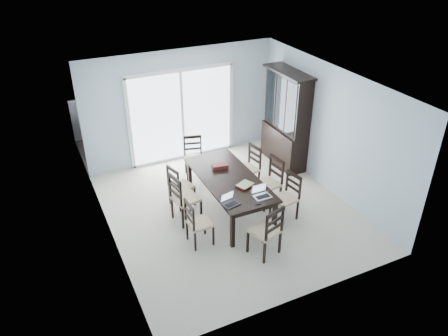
{
  "coord_description": "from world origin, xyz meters",
  "views": [
    {
      "loc": [
        -3.1,
        -6.33,
        5.0
      ],
      "look_at": [
        -0.11,
        0.0,
        0.99
      ],
      "focal_mm": 35.0,
      "sensor_mm": 36.0,
      "label": 1
    }
  ],
  "objects": [
    {
      "name": "floor",
      "position": [
        0.0,
        0.0,
        0.0
      ],
      "size": [
        5.0,
        5.0,
        0.0
      ],
      "primitive_type": "plane",
      "color": "beige",
      "rests_on": "ground"
    },
    {
      "name": "ceiling",
      "position": [
        0.0,
        0.0,
        2.6
      ],
      "size": [
        5.0,
        5.0,
        0.0
      ],
      "primitive_type": "plane",
      "rotation": [
        3.14,
        0.0,
        0.0
      ],
      "color": "white",
      "rests_on": "back_wall"
    },
    {
      "name": "back_wall",
      "position": [
        0.0,
        2.5,
        1.3
      ],
      "size": [
        4.5,
        0.02,
        2.6
      ],
      "primitive_type": "cube",
      "color": "#A9BDCA",
      "rests_on": "floor"
    },
    {
      "name": "wall_left",
      "position": [
        -2.25,
        0.0,
        1.3
      ],
      "size": [
        0.02,
        5.0,
        2.6
      ],
      "primitive_type": "cube",
      "color": "#A9BDCA",
      "rests_on": "floor"
    },
    {
      "name": "wall_right",
      "position": [
        2.25,
        0.0,
        1.3
      ],
      "size": [
        0.02,
        5.0,
        2.6
      ],
      "primitive_type": "cube",
      "color": "#A9BDCA",
      "rests_on": "floor"
    },
    {
      "name": "balcony",
      "position": [
        0.0,
        3.5,
        -0.05
      ],
      "size": [
        4.5,
        2.0,
        0.1
      ],
      "primitive_type": "cube",
      "color": "gray",
      "rests_on": "ground"
    },
    {
      "name": "railing",
      "position": [
        0.0,
        4.5,
        0.55
      ],
      "size": [
        4.5,
        0.06,
        1.1
      ],
      "primitive_type": "cube",
      "color": "#99999E",
      "rests_on": "balcony"
    },
    {
      "name": "dining_table",
      "position": [
        0.0,
        0.0,
        0.67
      ],
      "size": [
        1.0,
        2.2,
        0.75
      ],
      "color": "black",
      "rests_on": "floor"
    },
    {
      "name": "china_hutch",
      "position": [
        2.02,
        1.25,
        1.07
      ],
      "size": [
        0.5,
        1.38,
        2.2
      ],
      "color": "black",
      "rests_on": "floor"
    },
    {
      "name": "sliding_door",
      "position": [
        0.0,
        2.48,
        1.09
      ],
      "size": [
        2.52,
        0.05,
        2.18
      ],
      "color": "silver",
      "rests_on": "floor"
    },
    {
      "name": "chair_left_near",
      "position": [
        -0.97,
        -0.66,
        0.54
      ],
      "size": [
        0.41,
        0.4,
        1.02
      ],
      "rotation": [
        0.0,
        0.0,
        -1.53
      ],
      "color": "black",
      "rests_on": "floor"
    },
    {
      "name": "chair_left_mid",
      "position": [
        -0.95,
        0.07,
        0.62
      ],
      "size": [
        0.52,
        0.51,
        1.17
      ],
      "rotation": [
        0.0,
        0.0,
        -1.4
      ],
      "color": "black",
      "rests_on": "floor"
    },
    {
      "name": "chair_left_far",
      "position": [
        -0.84,
        0.57,
        0.55
      ],
      "size": [
        0.49,
        0.48,
        1.04
      ],
      "rotation": [
        0.0,
        0.0,
        -1.31
      ],
      "color": "black",
      "rests_on": "floor"
    },
    {
      "name": "chair_right_near",
      "position": [
        0.93,
        -0.64,
        0.56
      ],
      "size": [
        0.47,
        0.46,
        1.06
      ],
      "rotation": [
        0.0,
        0.0,
        1.72
      ],
      "color": "black",
      "rests_on": "floor"
    },
    {
      "name": "chair_right_mid",
      "position": [
        0.88,
        -0.09,
        0.61
      ],
      "size": [
        0.49,
        0.48,
        1.15
      ],
      "rotation": [
        0.0,
        0.0,
        1.69
      ],
      "color": "black",
      "rests_on": "floor"
    },
    {
      "name": "chair_right_far",
      "position": [
        0.81,
        0.63,
        0.57
      ],
      "size": [
        0.48,
        0.47,
        1.08
      ],
      "rotation": [
        0.0,
        0.0,
        1.74
      ],
      "color": "black",
      "rests_on": "floor"
    },
    {
      "name": "chair_end_near",
      "position": [
        0.02,
        -1.46,
        0.6
      ],
      "size": [
        0.54,
        0.55,
        1.13
      ],
      "rotation": [
        0.0,
        0.0,
        0.3
      ],
      "color": "black",
      "rests_on": "floor"
    },
    {
      "name": "chair_end_far",
      "position": [
        -0.09,
        1.6,
        0.56
      ],
      "size": [
        0.49,
        0.5,
        1.06
      ],
      "rotation": [
        0.0,
        0.0,
        2.88
      ],
      "color": "black",
      "rests_on": "floor"
    },
    {
      "name": "laptop_dark",
      "position": [
        -0.35,
        -0.81,
        0.8
      ],
      "size": [
        0.32,
        0.25,
        0.2
      ],
      "rotation": [
        0.0,
        0.0,
        0.2
      ],
      "color": "black",
      "rests_on": "dining_table"
    },
    {
      "name": "laptop_silver",
      "position": [
        0.24,
        -0.84,
        0.8
      ],
      "size": [
        0.31,
        0.22,
        0.21
      ],
      "rotation": [
        0.0,
        0.0,
        0.01
      ],
      "color": "#B4B4B7",
      "rests_on": "dining_table"
    },
    {
      "name": "book_stack",
      "position": [
        0.12,
        -0.39,
        0.77
      ],
      "size": [
        0.35,
        0.31,
        0.05
      ],
      "rotation": [
        0.0,
        0.0,
        0.29
      ],
      "color": "maroon",
      "rests_on": "dining_table"
    },
    {
      "name": "cell_phone",
      "position": [
        0.06,
        -1.0,
        0.76
      ],
      "size": [
        0.11,
        0.07,
        0.01
      ],
      "primitive_type": "cube",
      "rotation": [
        0.0,
        0.0,
        -0.28
      ],
      "color": "black",
      "rests_on": "dining_table"
    },
    {
      "name": "game_box",
      "position": [
        -0.0,
        0.42,
        0.79
      ],
      "size": [
        0.33,
        0.2,
        0.08
      ],
      "primitive_type": "cube",
      "rotation": [
        0.0,
        0.0,
        -0.14
      ],
      "color": "#53101F",
      "rests_on": "dining_table"
    },
    {
      "name": "hot_tub",
      "position": [
        -0.78,
        3.56,
        0.46
      ],
      "size": [
        2.01,
        1.85,
        0.92
      ],
      "rotation": [
        0.0,
        0.0,
        0.17
      ],
      "color": "maroon",
      "rests_on": "balcony"
    }
  ]
}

